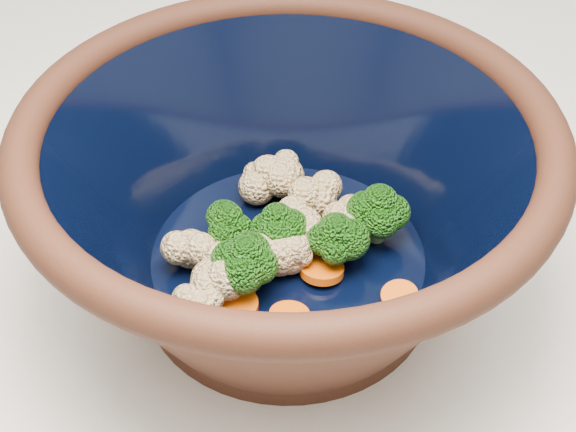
{
  "coord_description": "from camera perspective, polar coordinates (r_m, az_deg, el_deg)",
  "views": [
    {
      "loc": [
        0.02,
        -0.38,
        1.34
      ],
      "look_at": [
        -0.05,
        0.02,
        0.97
      ],
      "focal_mm": 50.0,
      "sensor_mm": 36.0,
      "label": 1
    }
  ],
  "objects": [
    {
      "name": "mixing_bowl",
      "position": [
        0.54,
        0.0,
        1.17
      ],
      "size": [
        0.4,
        0.4,
        0.15
      ],
      "rotation": [
        0.0,
        0.0,
        0.19
      ],
      "color": "black",
      "rests_on": "counter"
    },
    {
      "name": "vegetable_pile",
      "position": [
        0.56,
        -0.47,
        -1.34
      ],
      "size": [
        0.17,
        0.17,
        0.05
      ],
      "color": "#608442",
      "rests_on": "mixing_bowl"
    }
  ]
}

